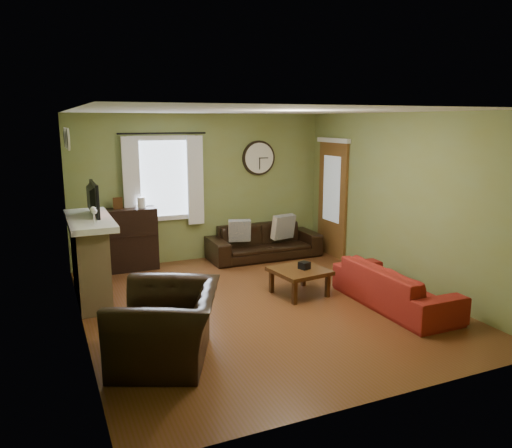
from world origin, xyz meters
name	(u,v)px	position (x,y,z in m)	size (l,w,h in m)	color
floor	(261,305)	(0.00, 0.00, 0.00)	(4.60, 5.20, 0.00)	#5C3218
ceiling	(261,111)	(0.00, 0.00, 2.60)	(4.60, 5.20, 0.00)	white
wall_left	(77,226)	(-2.30, 0.00, 1.30)	(0.00, 5.20, 2.60)	olive
wall_right	(401,201)	(2.30, 0.00, 1.30)	(0.00, 5.20, 2.60)	olive
wall_back	(202,188)	(0.00, 2.60, 1.30)	(4.60, 0.00, 2.60)	olive
wall_front	(386,262)	(0.00, -2.60, 1.30)	(4.60, 0.00, 2.60)	olive
fireplace	(90,262)	(-2.10, 1.15, 0.55)	(0.40, 1.40, 1.10)	tan
firebox	(105,277)	(-1.91, 1.15, 0.30)	(0.04, 0.60, 0.55)	black
mantel	(89,220)	(-2.07, 1.15, 1.14)	(0.58, 1.60, 0.08)	white
tv	(89,203)	(-2.05, 1.30, 1.35)	(0.60, 0.08, 0.35)	black
tv_screen	(94,199)	(-1.97, 1.30, 1.41)	(0.02, 0.62, 0.36)	#994C3F
medallion_left	(68,139)	(-2.28, 0.80, 2.25)	(0.28, 0.28, 0.03)	white
medallion_mid	(67,138)	(-2.28, 1.15, 2.25)	(0.28, 0.28, 0.03)	white
medallion_right	(65,138)	(-2.28, 1.50, 2.25)	(0.28, 0.28, 0.03)	white
window_pane	(163,179)	(-0.70, 2.58, 1.50)	(1.00, 0.02, 1.30)	silver
curtain_rod	(162,133)	(-0.70, 2.48, 2.27)	(0.03, 0.03, 1.50)	black
curtain_left	(132,184)	(-1.25, 2.48, 1.45)	(0.28, 0.04, 1.55)	white
curtain_right	(195,181)	(-0.15, 2.48, 1.45)	(0.28, 0.04, 1.55)	white
wall_clock	(259,158)	(1.10, 2.55, 1.80)	(0.64, 0.06, 0.64)	white
door	(332,200)	(2.27, 1.85, 1.05)	(0.05, 0.90, 2.10)	brown
bookshelf	(130,239)	(-1.34, 2.39, 0.53)	(0.88, 0.38, 1.05)	black
book	(133,211)	(-1.23, 2.68, 0.96)	(0.16, 0.21, 0.02)	#3F230E
sofa_brown	(264,242)	(1.04, 2.18, 0.30)	(2.05, 0.80, 0.60)	black
pillow_left	(240,231)	(0.56, 2.18, 0.55)	(0.39, 0.12, 0.39)	gray
pillow_right	(283,227)	(1.42, 2.16, 0.55)	(0.44, 0.13, 0.44)	gray
sofa_red	(395,286)	(1.65, -0.76, 0.28)	(1.93, 0.75, 0.56)	maroon
armchair	(167,325)	(-1.56, -1.07, 0.39)	(1.20, 1.04, 0.78)	black
coffee_table	(299,282)	(0.68, 0.16, 0.19)	(0.72, 0.72, 0.39)	#3F230E
tissue_box	(304,268)	(0.74, 0.13, 0.40)	(0.13, 0.13, 0.10)	black
wine_glass_a	(95,217)	(-2.05, 0.59, 1.28)	(0.07, 0.07, 0.21)	white
wine_glass_b	(93,215)	(-2.05, 0.71, 1.29)	(0.08, 0.08, 0.22)	white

